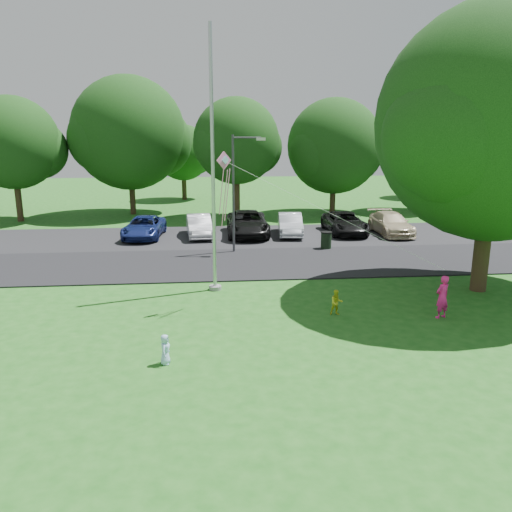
{
  "coord_description": "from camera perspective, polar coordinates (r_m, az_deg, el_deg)",
  "views": [
    {
      "loc": [
        -3.67,
        -14.26,
        6.08
      ],
      "look_at": [
        -1.94,
        4.0,
        1.6
      ],
      "focal_mm": 35.0,
      "sensor_mm": 36.0,
      "label": 1
    }
  ],
  "objects": [
    {
      "name": "parked_cars",
      "position": [
        30.57,
        1.9,
        3.66
      ],
      "size": [
        17.21,
        5.49,
        1.48
      ],
      "color": "navy",
      "rests_on": "ground"
    },
    {
      "name": "tree_row",
      "position": [
        38.85,
        2.44,
        13.17
      ],
      "size": [
        64.35,
        11.94,
        10.88
      ],
      "color": "#332316",
      "rests_on": "ground"
    },
    {
      "name": "trash_can",
      "position": [
        27.31,
        8.02,
        1.77
      ],
      "size": [
        0.61,
        0.61,
        0.97
      ],
      "rotation": [
        0.0,
        0.0,
        0.4
      ],
      "color": "black",
      "rests_on": "ground"
    },
    {
      "name": "child_yellow",
      "position": [
        17.47,
        9.18,
        -5.26
      ],
      "size": [
        0.44,
        0.35,
        0.9
      ],
      "primitive_type": "imported",
      "rotation": [
        0.0,
        0.0,
        0.02
      ],
      "color": "yellow",
      "rests_on": "ground"
    },
    {
      "name": "child_blue",
      "position": [
        13.94,
        -10.34,
        -10.46
      ],
      "size": [
        0.33,
        0.45,
        0.85
      ],
      "primitive_type": "imported",
      "rotation": [
        0.0,
        0.0,
        1.4
      ],
      "color": "#A0CCF6",
      "rests_on": "ground"
    },
    {
      "name": "parking_strip",
      "position": [
        30.59,
        1.59,
        2.31
      ],
      "size": [
        42.0,
        7.0,
        0.06
      ],
      "primitive_type": "cube",
      "color": "black",
      "rests_on": "ground"
    },
    {
      "name": "big_tree",
      "position": [
        20.98,
        25.56,
        13.0
      ],
      "size": [
        9.45,
        8.83,
        10.92
      ],
      "rotation": [
        0.0,
        0.0,
        0.13
      ],
      "color": "#332316",
      "rests_on": "ground"
    },
    {
      "name": "ground",
      "position": [
        15.93,
        8.45,
        -8.87
      ],
      "size": [
        120.0,
        120.0,
        0.0
      ],
      "primitive_type": "plane",
      "color": "#1B5A17",
      "rests_on": "ground"
    },
    {
      "name": "kite",
      "position": [
        17.3,
        -2.96,
        9.15
      ],
      "size": [
        7.51,
        2.2,
        3.84
      ],
      "rotation": [
        0.0,
        0.0,
        0.62
      ],
      "color": "pink",
      "rests_on": "ground"
    },
    {
      "name": "horizon_trees",
      "position": [
        48.79,
        3.8,
        11.61
      ],
      "size": [
        77.46,
        7.2,
        7.02
      ],
      "color": "#332316",
      "rests_on": "ground"
    },
    {
      "name": "street_lamp",
      "position": [
        25.84,
        -2.08,
        8.33
      ],
      "size": [
        1.71,
        0.38,
        6.08
      ],
      "rotation": [
        0.0,
        0.0,
        -0.13
      ],
      "color": "#3F3F44",
      "rests_on": "ground"
    },
    {
      "name": "woman",
      "position": [
        18.02,
        20.52,
        -4.39
      ],
      "size": [
        0.64,
        0.54,
        1.49
      ],
      "primitive_type": "imported",
      "rotation": [
        0.0,
        0.0,
        3.54
      ],
      "color": "#FF218A",
      "rests_on": "ground"
    },
    {
      "name": "park_road",
      "position": [
        24.31,
        3.45,
        -0.71
      ],
      "size": [
        60.0,
        6.0,
        0.06
      ],
      "primitive_type": "cube",
      "color": "black",
      "rests_on": "ground"
    },
    {
      "name": "flagpole",
      "position": [
        19.36,
        -4.92,
        8.0
      ],
      "size": [
        0.5,
        0.5,
        10.0
      ],
      "color": "#B7BABF",
      "rests_on": "ground"
    }
  ]
}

